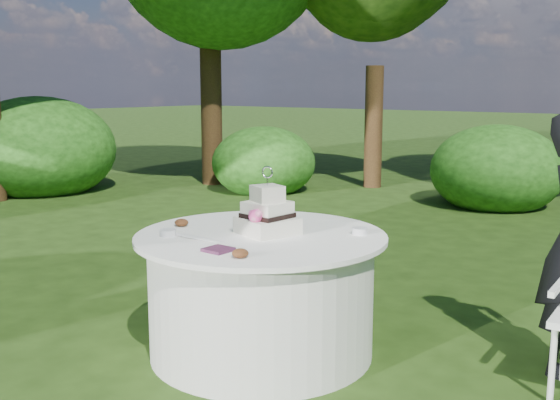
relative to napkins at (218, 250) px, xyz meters
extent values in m
plane|color=#1C320D|center=(-0.09, 0.48, -0.78)|extent=(80.00, 80.00, 0.00)
cube|color=#4B203D|center=(0.00, 0.00, 0.00)|extent=(0.14, 0.14, 0.02)
ellipsoid|color=silver|center=(-0.31, 0.14, 0.00)|extent=(0.48, 0.07, 0.01)
cylinder|color=silver|center=(-0.09, 0.48, -0.41)|extent=(1.40, 1.40, 0.74)
cylinder|color=white|center=(-0.09, 0.48, -0.02)|extent=(1.56, 1.56, 0.03)
cube|color=silver|center=(-0.06, 0.51, 0.04)|extent=(0.39, 0.39, 0.10)
cube|color=white|center=(-0.06, 0.51, 0.14)|extent=(0.26, 0.26, 0.10)
cube|color=white|center=(-0.06, 0.51, 0.24)|extent=(0.22, 0.22, 0.10)
cube|color=black|center=(-0.06, 0.51, 0.11)|extent=(0.27, 0.27, 0.03)
sphere|color=#EE4698|center=(-0.04, 0.37, 0.13)|extent=(0.08, 0.08, 0.08)
cylinder|color=silver|center=(-0.06, 0.51, 0.32)|extent=(0.01, 0.01, 0.05)
torus|color=silver|center=(-0.06, 0.51, 0.38)|extent=(0.08, 0.02, 0.08)
cylinder|color=white|center=(1.57, 0.90, -0.57)|extent=(0.03, 0.03, 0.42)
cube|color=white|center=(1.53, 1.06, -0.18)|extent=(0.06, 0.37, 0.03)
cylinder|color=silver|center=(0.40, 0.85, 0.01)|extent=(0.10, 0.10, 0.04)
cylinder|color=silver|center=(-0.35, 0.95, 0.01)|extent=(0.10, 0.10, 0.04)
cylinder|color=silver|center=(-0.50, 0.09, 0.01)|extent=(0.10, 0.10, 0.04)
ellipsoid|color=#562D16|center=(0.19, -0.03, 0.02)|extent=(0.09, 0.09, 0.05)
ellipsoid|color=#562D16|center=(-0.64, 0.33, 0.02)|extent=(0.09, 0.09, 0.05)
camera|label=1|loc=(2.43, -2.57, 0.89)|focal=42.00mm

